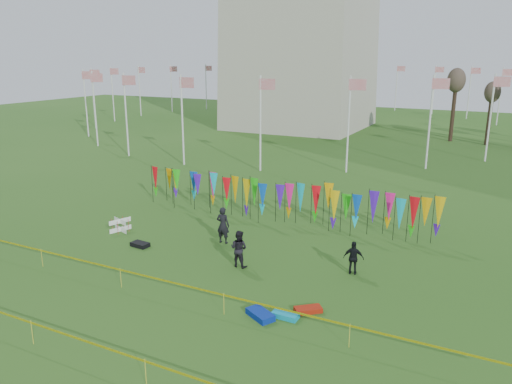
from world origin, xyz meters
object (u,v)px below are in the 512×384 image
at_px(person_mid, 239,249).
at_px(kite_bag_blue, 260,314).
at_px(kite_bag_red, 308,310).
at_px(person_left, 223,225).
at_px(kite_bag_turquoise, 285,315).
at_px(person_right, 354,258).
at_px(kite_bag_black, 140,244).
at_px(box_kite, 120,225).

relative_size(person_mid, kite_bag_blue, 1.53).
bearing_deg(kite_bag_blue, kite_bag_red, 39.67).
xyz_separation_m(person_left, kite_bag_turquoise, (6.07, -5.65, -0.89)).
bearing_deg(person_right, person_left, -15.91).
bearing_deg(kite_bag_black, person_mid, 1.28).
bearing_deg(kite_bag_turquoise, person_right, 76.84).
xyz_separation_m(person_mid, kite_bag_red, (4.47, -2.59, -0.79)).
height_order(box_kite, person_left, person_left).
distance_m(kite_bag_blue, kite_bag_red, 1.90).
bearing_deg(person_left, kite_bag_red, 140.17).
distance_m(box_kite, person_right, 13.28).
bearing_deg(kite_bag_turquoise, person_left, 137.02).
relative_size(box_kite, kite_bag_black, 0.80).
relative_size(box_kite, person_left, 0.38).
height_order(kite_bag_turquoise, kite_bag_red, kite_bag_turquoise).
relative_size(person_right, kite_bag_turquoise, 1.56).
height_order(person_right, kite_bag_blue, person_right).
relative_size(person_left, person_mid, 1.12).
bearing_deg(person_mid, kite_bag_red, 151.73).
bearing_deg(kite_bag_red, person_right, 82.52).
distance_m(box_kite, kite_bag_black, 2.79).
height_order(box_kite, kite_bag_turquoise, box_kite).
height_order(kite_bag_red, kite_bag_black, kite_bag_black).
relative_size(kite_bag_turquoise, kite_bag_red, 0.95).
height_order(person_left, kite_bag_red, person_left).
bearing_deg(person_mid, kite_bag_blue, 130.16).
height_order(kite_bag_blue, kite_bag_red, kite_bag_blue).
xyz_separation_m(box_kite, person_mid, (8.25, -1.16, 0.51)).
height_order(kite_bag_turquoise, kite_bag_blue, kite_bag_blue).
distance_m(person_mid, kite_bag_black, 5.84).
bearing_deg(person_left, box_kite, 6.68).
bearing_deg(kite_bag_red, kite_bag_turquoise, -127.85).
xyz_separation_m(kite_bag_turquoise, kite_bag_black, (-9.65, 3.25, 0.01)).
xyz_separation_m(person_left, kite_bag_blue, (5.22, -6.08, -0.87)).
distance_m(box_kite, kite_bag_turquoise, 12.93).
distance_m(person_right, kite_bag_black, 10.97).
bearing_deg(person_left, kite_bag_black, 30.07).
height_order(box_kite, person_right, person_right).
bearing_deg(kite_bag_turquoise, kite_bag_red, 52.15).
distance_m(person_left, kite_bag_black, 4.41).
distance_m(person_right, kite_bag_turquoise, 5.14).
height_order(person_mid, person_right, person_mid).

